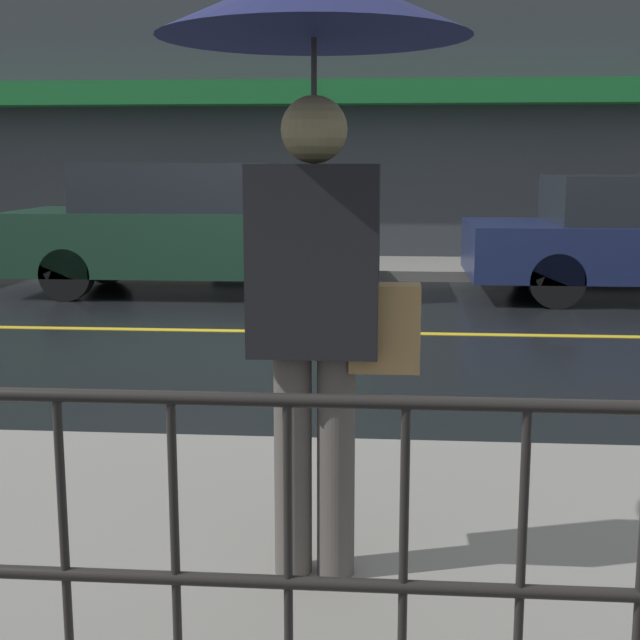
# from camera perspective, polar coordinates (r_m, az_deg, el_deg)

# --- Properties ---
(ground_plane) EXTENTS (80.00, 80.00, 0.00)m
(ground_plane) POSITION_cam_1_polar(r_m,az_deg,el_deg) (8.47, -3.14, -0.74)
(ground_plane) COLOR black
(sidewalk_near) EXTENTS (28.00, 2.70, 0.14)m
(sidewalk_near) POSITION_cam_1_polar(r_m,az_deg,el_deg) (3.73, -13.90, -14.34)
(sidewalk_near) COLOR gray
(sidewalk_near) RESTS_ON ground_plane
(sidewalk_far) EXTENTS (28.00, 1.93, 0.14)m
(sidewalk_far) POSITION_cam_1_polar(r_m,az_deg,el_deg) (13.02, -0.39, 3.40)
(sidewalk_far) COLOR gray
(sidewalk_far) RESTS_ON ground_plane
(lane_marking) EXTENTS (25.20, 0.12, 0.01)m
(lane_marking) POSITION_cam_1_polar(r_m,az_deg,el_deg) (8.47, -3.14, -0.72)
(lane_marking) COLOR gold
(lane_marking) RESTS_ON ground_plane
(building_storefront) EXTENTS (28.00, 0.85, 4.89)m
(building_storefront) POSITION_cam_1_polar(r_m,az_deg,el_deg) (14.04, -0.01, 13.65)
(building_storefront) COLOR #383D42
(building_storefront) RESTS_ON ground_plane
(pedestrian) EXTENTS (1.03, 1.03, 2.08)m
(pedestrian) POSITION_cam_1_polar(r_m,az_deg,el_deg) (3.00, -0.28, 13.56)
(pedestrian) COLOR #4C4742
(pedestrian) RESTS_ON sidewalk_near
(car_dark_green) EXTENTS (4.36, 1.74, 1.57)m
(car_dark_green) POSITION_cam_1_polar(r_m,az_deg,el_deg) (11.03, -8.22, 5.82)
(car_dark_green) COLOR #193828
(car_dark_green) RESTS_ON ground_plane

